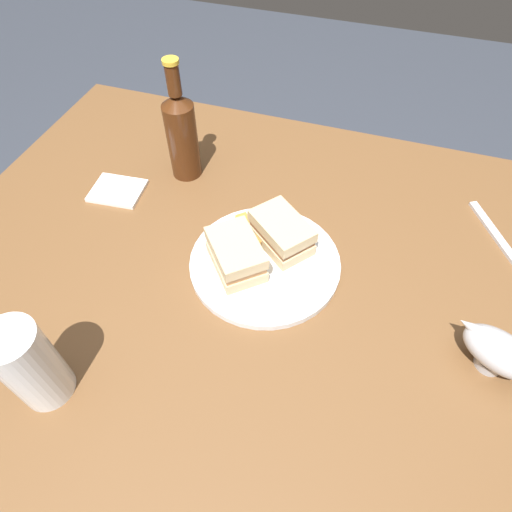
% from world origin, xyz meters
% --- Properties ---
extents(ground_plane, '(6.00, 6.00, 0.00)m').
position_xyz_m(ground_plane, '(0.00, 0.00, 0.00)').
color(ground_plane, '#333842').
extents(dining_table, '(1.25, 0.99, 0.77)m').
position_xyz_m(dining_table, '(0.00, 0.00, 0.38)').
color(dining_table, brown).
rests_on(dining_table, ground).
extents(plate, '(0.28, 0.28, 0.01)m').
position_xyz_m(plate, '(-0.03, -0.01, 0.77)').
color(plate, white).
rests_on(plate, dining_table).
extents(sandwich_half_left, '(0.14, 0.14, 0.06)m').
position_xyz_m(sandwich_half_left, '(-0.05, -0.07, 0.81)').
color(sandwich_half_left, '#CCB284').
rests_on(sandwich_half_left, plate).
extents(sandwich_half_right, '(0.14, 0.14, 0.06)m').
position_xyz_m(sandwich_half_right, '(0.02, 0.01, 0.81)').
color(sandwich_half_right, '#CCB284').
rests_on(sandwich_half_right, plate).
extents(potato_wedge_front, '(0.05, 0.05, 0.02)m').
position_xyz_m(potato_wedge_front, '(0.03, -0.08, 0.79)').
color(potato_wedge_front, '#B77F33').
rests_on(potato_wedge_front, plate).
extents(potato_wedge_middle, '(0.05, 0.04, 0.02)m').
position_xyz_m(potato_wedge_middle, '(0.01, -0.04, 0.79)').
color(potato_wedge_middle, '#AD702D').
rests_on(potato_wedge_middle, plate).
extents(potato_wedge_back, '(0.03, 0.05, 0.02)m').
position_xyz_m(potato_wedge_back, '(0.05, -0.06, 0.79)').
color(potato_wedge_back, gold).
rests_on(potato_wedge_back, plate).
extents(pint_glass, '(0.08, 0.08, 0.16)m').
position_xyz_m(pint_glass, '(0.21, 0.32, 0.84)').
color(pint_glass, white).
rests_on(pint_glass, dining_table).
extents(gravy_boat, '(0.13, 0.11, 0.07)m').
position_xyz_m(gravy_boat, '(-0.43, 0.07, 0.81)').
color(gravy_boat, '#B7B7BC').
rests_on(gravy_boat, dining_table).
extents(cider_bottle, '(0.07, 0.07, 0.27)m').
position_xyz_m(cider_bottle, '(0.22, -0.22, 0.87)').
color(cider_bottle, '#47230F').
rests_on(cider_bottle, dining_table).
extents(napkin, '(0.12, 0.10, 0.01)m').
position_xyz_m(napkin, '(0.34, -0.11, 0.77)').
color(napkin, white).
rests_on(napkin, dining_table).
extents(fork, '(0.10, 0.17, 0.01)m').
position_xyz_m(fork, '(-0.45, -0.23, 0.77)').
color(fork, silver).
rests_on(fork, dining_table).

